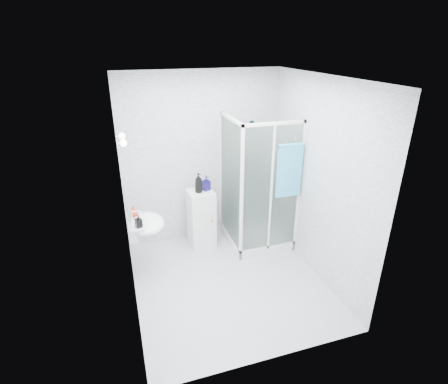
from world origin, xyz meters
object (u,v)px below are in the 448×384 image
object	(u,v)px
storage_cabinet	(201,218)
shampoo_bottle_a	(199,183)
shower_enclosure	(254,219)
wall_basin	(145,224)
soap_dispenser_black	(138,221)
hand_towel	(289,169)
soap_dispenser_orange	(133,211)
shampoo_bottle_b	(206,183)

from	to	relation	value
storage_cabinet	shampoo_bottle_a	bearing A→B (deg)	-147.91
shower_enclosure	wall_basin	bearing A→B (deg)	-169.19
storage_cabinet	soap_dispenser_black	size ratio (longest dim) A/B	5.53
wall_basin	hand_towel	world-z (taller)	hand_towel
shampoo_bottle_a	soap_dispenser_black	world-z (taller)	shampoo_bottle_a
storage_cabinet	hand_towel	distance (m)	1.56
hand_towel	storage_cabinet	bearing A→B (deg)	149.08
hand_towel	soap_dispenser_black	size ratio (longest dim) A/B	4.64
shampoo_bottle_a	soap_dispenser_orange	bearing A→B (deg)	-156.49
storage_cabinet	shampoo_bottle_a	size ratio (longest dim) A/B	3.04
shampoo_bottle_a	shampoo_bottle_b	distance (m)	0.14
storage_cabinet	shampoo_bottle_b	world-z (taller)	shampoo_bottle_b
shampoo_bottle_b	soap_dispenser_black	bearing A→B (deg)	-143.99
shower_enclosure	soap_dispenser_orange	distance (m)	1.85
storage_cabinet	shampoo_bottle_a	distance (m)	0.60
storage_cabinet	shampoo_bottle_a	xyz separation A→B (m)	(-0.03, -0.02, 0.60)
shower_enclosure	wall_basin	world-z (taller)	shower_enclosure
wall_basin	shampoo_bottle_a	distance (m)	1.04
shampoo_bottle_a	soap_dispenser_orange	size ratio (longest dim) A/B	1.94
storage_cabinet	soap_dispenser_orange	world-z (taller)	soap_dispenser_orange
shower_enclosure	soap_dispenser_black	bearing A→B (deg)	-164.12
soap_dispenser_orange	shower_enclosure	bearing A→B (deg)	6.26
storage_cabinet	shampoo_bottle_b	distance (m)	0.57
storage_cabinet	hand_towel	world-z (taller)	hand_towel
wall_basin	soap_dispenser_orange	bearing A→B (deg)	133.05
shampoo_bottle_b	soap_dispenser_orange	xyz separation A→B (m)	(-1.09, -0.47, -0.07)
soap_dispenser_black	soap_dispenser_orange	bearing A→B (deg)	97.08
shower_enclosure	hand_towel	world-z (taller)	shower_enclosure
shampoo_bottle_b	soap_dispenser_black	distance (m)	1.31
shower_enclosure	soap_dispenser_black	size ratio (longest dim) A/B	12.28
soap_dispenser_orange	shampoo_bottle_b	bearing A→B (deg)	23.22
shampoo_bottle_b	hand_towel	bearing A→B (deg)	-34.37
shampoo_bottle_a	shampoo_bottle_b	bearing A→B (deg)	20.99
shower_enclosure	wall_basin	xyz separation A→B (m)	(-1.66, -0.32, 0.35)
shampoo_bottle_a	shampoo_bottle_b	xyz separation A→B (m)	(0.13, 0.05, -0.04)
shampoo_bottle_b	soap_dispenser_black	size ratio (longest dim) A/B	1.35
storage_cabinet	soap_dispenser_orange	xyz separation A→B (m)	(-1.00, -0.44, 0.49)
shampoo_bottle_a	storage_cabinet	bearing A→B (deg)	35.17
wall_basin	shampoo_bottle_a	bearing A→B (deg)	32.47
hand_towel	shampoo_bottle_b	xyz separation A→B (m)	(-0.99, 0.68, -0.34)
storage_cabinet	shower_enclosure	bearing A→B (deg)	-20.93
hand_towel	soap_dispenser_black	bearing A→B (deg)	-177.44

